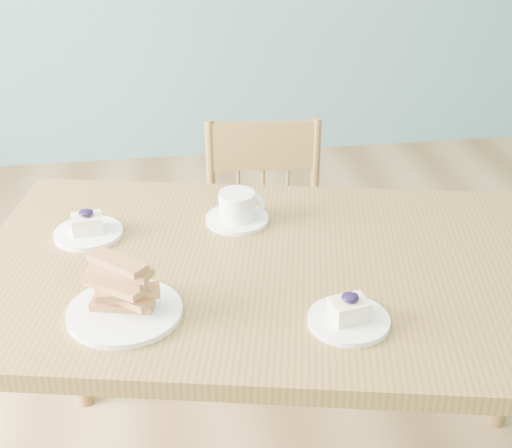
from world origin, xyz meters
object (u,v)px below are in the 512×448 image
(dining_table, at_px, (289,293))
(biscotti_plate, at_px, (123,298))
(cheesecake_plate_near, at_px, (349,316))
(coffee_cup, at_px, (238,209))
(cheesecake_plate_far, at_px, (88,229))
(dining_chair, at_px, (265,250))

(dining_table, distance_m, biscotti_plate, 0.41)
(dining_table, relative_size, cheesecake_plate_near, 9.65)
(coffee_cup, bearing_deg, cheesecake_plate_far, -169.80)
(dining_chair, bearing_deg, biscotti_plate, -112.10)
(dining_table, xyz_separation_m, cheesecake_plate_far, (-0.46, 0.21, 0.10))
(cheesecake_plate_far, relative_size, biscotti_plate, 0.71)
(coffee_cup, relative_size, biscotti_plate, 0.68)
(dining_chair, bearing_deg, cheesecake_plate_near, -82.59)
(coffee_cup, height_order, biscotti_plate, biscotti_plate)
(dining_table, xyz_separation_m, cheesecake_plate_near, (0.07, -0.24, 0.10))
(dining_chair, height_order, cheesecake_plate_far, cheesecake_plate_far)
(cheesecake_plate_far, distance_m, biscotti_plate, 0.36)
(cheesecake_plate_near, relative_size, biscotti_plate, 0.70)
(cheesecake_plate_far, height_order, coffee_cup, coffee_cup)
(dining_chair, bearing_deg, cheesecake_plate_far, -133.15)
(cheesecake_plate_far, bearing_deg, dining_table, -24.04)
(dining_table, bearing_deg, biscotti_plate, -146.71)
(dining_chair, relative_size, coffee_cup, 5.28)
(biscotti_plate, bearing_deg, cheesecake_plate_near, -12.15)
(dining_table, xyz_separation_m, coffee_cup, (-0.09, 0.22, 0.11))
(cheesecake_plate_near, bearing_deg, cheesecake_plate_far, 140.46)
(dining_chair, bearing_deg, dining_table, -88.50)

